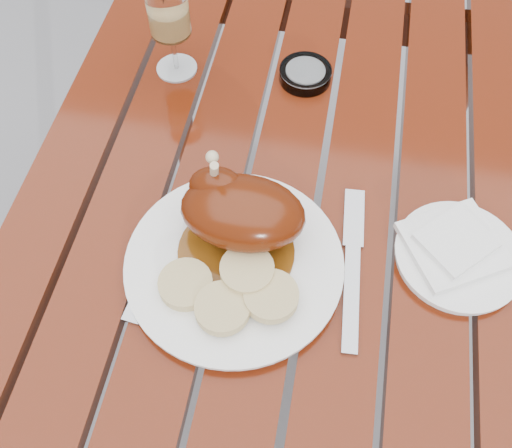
{
  "coord_description": "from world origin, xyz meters",
  "views": [
    {
      "loc": [
        0.06,
        -0.49,
        1.47
      ],
      "look_at": [
        -0.02,
        -0.07,
        0.78
      ],
      "focal_mm": 40.0,
      "sensor_mm": 36.0,
      "label": 1
    }
  ],
  "objects_px": {
    "dinner_plate": "(234,265)",
    "wine_glass": "(171,30)",
    "table": "(273,302)",
    "side_plate": "(458,256)",
    "ashtray": "(305,74)"
  },
  "relations": [
    {
      "from": "dinner_plate",
      "to": "side_plate",
      "type": "xyz_separation_m",
      "value": [
        0.31,
        0.07,
        -0.0
      ]
    },
    {
      "from": "ashtray",
      "to": "table",
      "type": "bearing_deg",
      "value": -90.55
    },
    {
      "from": "dinner_plate",
      "to": "ashtray",
      "type": "relative_size",
      "value": 3.35
    },
    {
      "from": "dinner_plate",
      "to": "wine_glass",
      "type": "bearing_deg",
      "value": 116.01
    },
    {
      "from": "table",
      "to": "dinner_plate",
      "type": "height_order",
      "value": "dinner_plate"
    },
    {
      "from": "dinner_plate",
      "to": "wine_glass",
      "type": "distance_m",
      "value": 0.43
    },
    {
      "from": "ashtray",
      "to": "side_plate",
      "type": "bearing_deg",
      "value": -50.41
    },
    {
      "from": "wine_glass",
      "to": "dinner_plate",
      "type": "bearing_deg",
      "value": -63.99
    },
    {
      "from": "wine_glass",
      "to": "ashtray",
      "type": "bearing_deg",
      "value": 4.25
    },
    {
      "from": "side_plate",
      "to": "ashtray",
      "type": "distance_m",
      "value": 0.42
    },
    {
      "from": "dinner_plate",
      "to": "wine_glass",
      "type": "xyz_separation_m",
      "value": [
        -0.18,
        0.38,
        0.08
      ]
    },
    {
      "from": "wine_glass",
      "to": "ashtray",
      "type": "height_order",
      "value": "wine_glass"
    },
    {
      "from": "table",
      "to": "side_plate",
      "type": "height_order",
      "value": "side_plate"
    },
    {
      "from": "table",
      "to": "wine_glass",
      "type": "height_order",
      "value": "wine_glass"
    },
    {
      "from": "dinner_plate",
      "to": "ashtray",
      "type": "distance_m",
      "value": 0.4
    }
  ]
}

